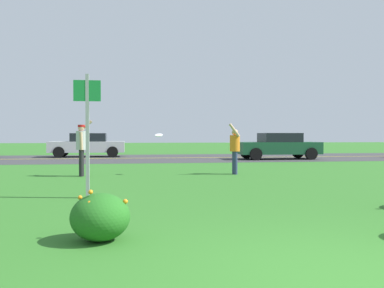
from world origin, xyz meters
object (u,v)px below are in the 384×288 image
(car_dark_green_center_left, at_px, (278,146))
(car_silver_center_right, at_px, (88,145))
(person_thrower_red_cap_gray_shirt, at_px, (82,145))
(sign_post_near_path, at_px, (87,123))
(frisbee_white, at_px, (159,135))
(person_catcher_orange_shirt, at_px, (235,147))

(car_dark_green_center_left, relative_size, car_silver_center_right, 1.00)
(person_thrower_red_cap_gray_shirt, bearing_deg, car_silver_center_right, 94.44)
(sign_post_near_path, height_order, person_thrower_red_cap_gray_shirt, sign_post_near_path)
(car_dark_green_center_left, bearing_deg, person_thrower_red_cap_gray_shirt, -139.59)
(frisbee_white, relative_size, car_silver_center_right, 0.06)
(person_catcher_orange_shirt, relative_size, frisbee_white, 6.34)
(sign_post_near_path, relative_size, car_silver_center_right, 0.58)
(frisbee_white, bearing_deg, sign_post_near_path, -110.44)
(frisbee_white, xyz_separation_m, car_dark_green_center_left, (7.23, 8.14, -0.59))
(sign_post_near_path, xyz_separation_m, car_dark_green_center_left, (9.10, 13.16, -0.84))
(car_silver_center_right, bearing_deg, person_thrower_red_cap_gray_shirt, -85.56)
(sign_post_near_path, distance_m, car_silver_center_right, 17.33)
(sign_post_near_path, bearing_deg, car_dark_green_center_left, 55.34)
(frisbee_white, height_order, car_silver_center_right, car_silver_center_right)
(car_dark_green_center_left, bearing_deg, person_catcher_orange_shirt, -119.14)
(sign_post_near_path, height_order, car_dark_green_center_left, sign_post_near_path)
(person_thrower_red_cap_gray_shirt, distance_m, person_catcher_orange_shirt, 5.08)
(person_thrower_red_cap_gray_shirt, xyz_separation_m, person_catcher_orange_shirt, (5.08, -0.07, -0.10))
(person_thrower_red_cap_gray_shirt, distance_m, car_dark_green_center_left, 12.80)
(person_thrower_red_cap_gray_shirt, bearing_deg, frisbee_white, 3.65)
(person_catcher_orange_shirt, bearing_deg, person_thrower_red_cap_gray_shirt, 179.25)
(person_catcher_orange_shirt, distance_m, car_dark_green_center_left, 9.58)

